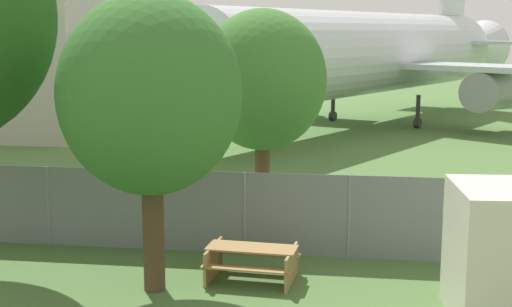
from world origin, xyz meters
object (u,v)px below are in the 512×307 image
airplane (367,54)px  tree_far_right (262,81)px  picnic_bench_near_cabin (252,259)px  tree_near_hangar (150,96)px

airplane → tree_far_right: airplane is taller
picnic_bench_near_cabin → tree_near_hangar: tree_near_hangar is taller
airplane → picnic_bench_near_cabin: 26.90m
tree_near_hangar → picnic_bench_near_cabin: bearing=23.9°
picnic_bench_near_cabin → tree_far_right: 6.66m
picnic_bench_near_cabin → airplane: bearing=84.2°
airplane → picnic_bench_near_cabin: size_ratio=17.33×
airplane → picnic_bench_near_cabin: bearing=22.5°
tree_near_hangar → tree_far_right: bearing=77.5°
tree_near_hangar → tree_far_right: tree_near_hangar is taller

